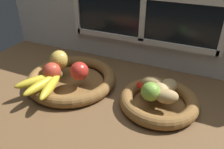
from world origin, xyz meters
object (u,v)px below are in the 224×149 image
at_px(apple_red_right, 79,71).
at_px(potato_large, 160,90).
at_px(banana_bunch_front, 44,83).
at_px(fruit_bowl_left, 72,79).
at_px(lime_near, 151,92).
at_px(potato_oblong, 153,83).
at_px(apple_red_front, 52,71).
at_px(apple_golden_left, 60,60).
at_px(chili_pepper, 152,94).
at_px(potato_small, 167,97).
at_px(potato_back, 168,86).
at_px(fruit_bowl_right, 159,101).

height_order(apple_red_right, potato_large, apple_red_right).
distance_m(banana_bunch_front, potato_large, 0.41).
bearing_deg(fruit_bowl_left, lime_near, -6.16).
distance_m(potato_oblong, lime_near, 0.06).
bearing_deg(apple_red_front, apple_golden_left, 104.98).
bearing_deg(apple_red_right, apple_red_front, -155.62).
height_order(banana_bunch_front, chili_pepper, banana_bunch_front).
distance_m(fruit_bowl_left, apple_red_front, 0.09).
bearing_deg(apple_red_front, apple_red_right, 24.38).
xyz_separation_m(potato_small, lime_near, (-0.05, -0.01, 0.01)).
xyz_separation_m(fruit_bowl_left, banana_bunch_front, (-0.03, -0.12, 0.04)).
height_order(apple_red_front, apple_red_right, apple_red_right).
height_order(apple_red_front, lime_near, apple_red_front).
bearing_deg(lime_near, potato_small, 6.67).
relative_size(lime_near, chili_pepper, 0.44).
bearing_deg(apple_red_right, apple_golden_left, 161.73).
bearing_deg(fruit_bowl_left, chili_pepper, -3.38).
distance_m(banana_bunch_front, lime_near, 0.38).
xyz_separation_m(potato_back, chili_pepper, (-0.04, -0.06, -0.01)).
relative_size(apple_golden_left, potato_small, 1.06).
bearing_deg(fruit_bowl_right, potato_back, 65.56).
distance_m(fruit_bowl_left, potato_oblong, 0.33).
relative_size(banana_bunch_front, lime_near, 2.82).
distance_m(fruit_bowl_left, chili_pepper, 0.34).
height_order(fruit_bowl_left, apple_golden_left, apple_golden_left).
bearing_deg(potato_oblong, apple_red_right, -170.74).
xyz_separation_m(fruit_bowl_right, potato_large, (0.00, 0.00, 0.05)).
distance_m(apple_red_front, potato_large, 0.40).
bearing_deg(fruit_bowl_left, fruit_bowl_right, -0.00).
xyz_separation_m(potato_oblong, potato_large, (0.03, -0.03, -0.00)).
bearing_deg(apple_red_right, fruit_bowl_left, 160.69).
bearing_deg(lime_near, potato_oblong, 98.65).
bearing_deg(potato_small, chili_pepper, 168.93).
bearing_deg(chili_pepper, potato_oblong, 139.72).
height_order(fruit_bowl_left, fruit_bowl_right, same).
bearing_deg(potato_large, apple_golden_left, 177.30).
bearing_deg(fruit_bowl_right, banana_bunch_front, -163.08).
bearing_deg(lime_near, apple_red_front, -176.19).
relative_size(apple_red_right, lime_near, 1.09).
xyz_separation_m(apple_red_front, banana_bunch_front, (0.01, -0.06, -0.02)).
height_order(apple_red_front, potato_oblong, apple_red_front).
distance_m(potato_large, chili_pepper, 0.03).
relative_size(apple_red_right, potato_large, 1.13).
bearing_deg(potato_small, apple_red_right, 178.05).
distance_m(fruit_bowl_left, banana_bunch_front, 0.13).
distance_m(apple_red_right, banana_bunch_front, 0.13).
bearing_deg(apple_red_front, potato_large, 8.68).
bearing_deg(potato_back, potato_large, -114.44).
bearing_deg(fruit_bowl_left, apple_red_front, -124.44).
bearing_deg(banana_bunch_front, chili_pepper, 14.96).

